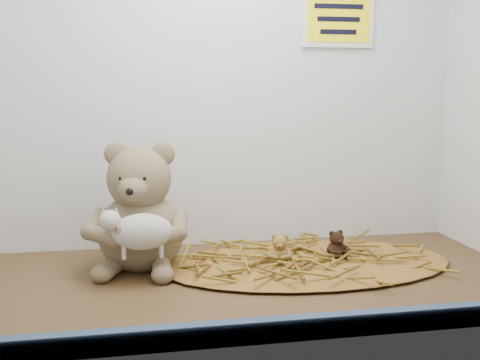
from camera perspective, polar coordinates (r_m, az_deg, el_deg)
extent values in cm
cube|color=#443117|center=(123.25, -0.03, -9.57)|extent=(120.00, 60.00, 0.40)
cube|color=silver|center=(146.39, -2.26, 11.28)|extent=(120.00, 0.40, 90.00)
cube|color=#394E6E|center=(96.31, 3.26, -13.96)|extent=(119.28, 2.20, 3.60)
ellipsoid|color=brown|center=(133.99, 6.47, -7.80)|extent=(64.58, 37.50, 1.25)
cube|color=yellow|center=(153.83, 9.26, 14.80)|extent=(16.00, 1.20, 11.00)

